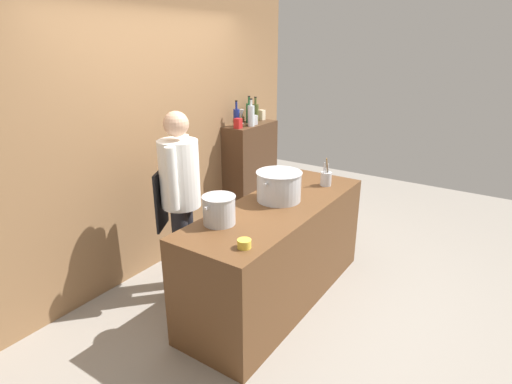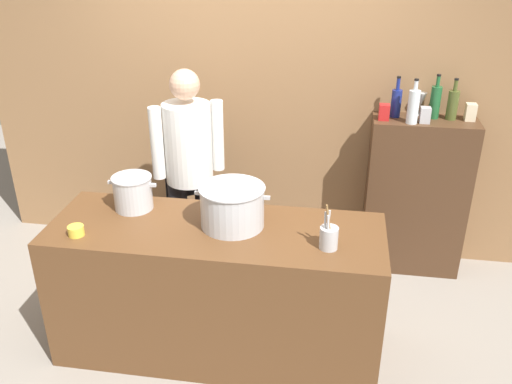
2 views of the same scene
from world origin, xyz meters
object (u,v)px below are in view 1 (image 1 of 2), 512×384
at_px(utensil_crock, 326,178).
at_px(spice_tin_cream, 262,115).
at_px(chef, 180,192).
at_px(wine_glass_short, 241,114).
at_px(wine_bottle_green, 249,113).
at_px(spice_tin_red, 238,123).
at_px(stockpot_large, 279,186).
at_px(stockpot_small, 219,210).
at_px(butter_jar, 244,244).
at_px(wine_bottle_cobalt, 237,117).
at_px(wine_bottle_clear, 251,115).
at_px(spice_tin_silver, 254,120).
at_px(wine_bottle_olive, 255,112).

distance_m(utensil_crock, spice_tin_cream, 1.68).
xyz_separation_m(chef, wine_glass_short, (1.64, 0.53, 0.40)).
relative_size(wine_bottle_green, spice_tin_red, 2.83).
height_order(stockpot_large, wine_bottle_green, wine_bottle_green).
xyz_separation_m(stockpot_small, butter_jar, (-0.21, -0.38, -0.08)).
bearing_deg(stockpot_small, butter_jar, -119.33).
xyz_separation_m(stockpot_large, wine_bottle_green, (1.27, 1.19, 0.35)).
relative_size(stockpot_large, wine_glass_short, 2.66).
height_order(wine_bottle_cobalt, wine_bottle_clear, wine_bottle_clear).
relative_size(wine_bottle_clear, spice_tin_red, 2.81).
bearing_deg(butter_jar, wine_glass_short, 36.14).
bearing_deg(wine_bottle_clear, spice_tin_silver, 15.45).
xyz_separation_m(stockpot_small, wine_bottle_green, (1.93, 1.07, 0.37)).
bearing_deg(chef, spice_tin_red, 165.84).
relative_size(wine_bottle_green, wine_bottle_clear, 1.01).
relative_size(butter_jar, wine_bottle_olive, 0.31).
xyz_separation_m(butter_jar, wine_bottle_cobalt, (1.87, 1.43, 0.43)).
xyz_separation_m(wine_bottle_clear, wine_bottle_olive, (0.29, 0.13, -0.01)).
bearing_deg(butter_jar, spice_tin_silver, 32.68).
relative_size(stockpot_large, wine_bottle_green, 1.40).
xyz_separation_m(chef, stockpot_large, (0.46, -0.71, 0.06)).
distance_m(stockpot_large, wine_bottle_olive, 1.85).
xyz_separation_m(butter_jar, wine_bottle_olive, (2.27, 1.44, 0.43)).
bearing_deg(butter_jar, wine_bottle_olive, 32.34).
height_order(stockpot_small, wine_glass_short, wine_glass_short).
bearing_deg(wine_glass_short, utensil_crock, -113.10).
relative_size(butter_jar, spice_tin_red, 0.82).
bearing_deg(stockpot_small, spice_tin_red, 31.73).
bearing_deg(spice_tin_red, stockpot_small, -148.27).
xyz_separation_m(stockpot_large, wine_bottle_olive, (1.39, 1.18, 0.34)).
distance_m(wine_bottle_green, wine_glass_short, 0.10).
bearing_deg(utensil_crock, wine_bottle_green, 63.03).
height_order(utensil_crock, butter_jar, utensil_crock).
distance_m(stockpot_small, butter_jar, 0.44).
xyz_separation_m(stockpot_large, spice_tin_silver, (1.19, 1.07, 0.28)).
bearing_deg(chef, stockpot_small, 41.57).
bearing_deg(spice_tin_red, wine_bottle_olive, 9.99).
xyz_separation_m(utensil_crock, spice_tin_cream, (0.95, 1.35, 0.34)).
height_order(wine_glass_short, spice_tin_red, wine_glass_short).
distance_m(butter_jar, wine_glass_short, 2.59).
relative_size(utensil_crock, butter_jar, 2.91).
distance_m(utensil_crock, spice_tin_red, 1.35).
bearing_deg(wine_bottle_cobalt, stockpot_large, -130.24).
xyz_separation_m(chef, spice_tin_silver, (1.66, 0.36, 0.34)).
height_order(wine_bottle_green, spice_tin_cream, wine_bottle_green).
xyz_separation_m(stockpot_large, wine_bottle_cobalt, (0.99, 1.18, 0.33)).
bearing_deg(spice_tin_red, wine_bottle_green, 14.96).
bearing_deg(butter_jar, spice_tin_red, 37.13).
height_order(wine_bottle_clear, wine_bottle_olive, wine_bottle_clear).
relative_size(wine_bottle_olive, wine_glass_short, 1.78).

